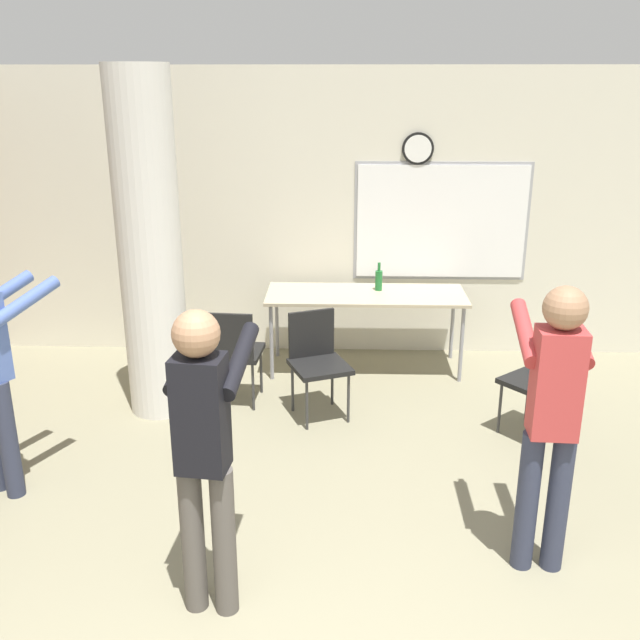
# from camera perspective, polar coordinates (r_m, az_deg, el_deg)

# --- Properties ---
(wall_back) EXTENTS (8.00, 0.15, 2.80)m
(wall_back) POSITION_cam_1_polar(r_m,az_deg,el_deg) (7.11, 0.58, 8.40)
(wall_back) COLOR beige
(wall_back) RESTS_ON ground_plane
(support_pillar) EXTENTS (0.51, 0.51, 2.80)m
(support_pillar) POSITION_cam_1_polar(r_m,az_deg,el_deg) (5.87, -13.47, 5.61)
(support_pillar) COLOR silver
(support_pillar) RESTS_ON ground_plane
(folding_table) EXTENTS (1.87, 0.70, 0.76)m
(folding_table) POSITION_cam_1_polar(r_m,az_deg,el_deg) (6.74, 3.70, 1.75)
(folding_table) COLOR tan
(folding_table) RESTS_ON ground_plane
(bottle_on_table) EXTENTS (0.07, 0.07, 0.27)m
(bottle_on_table) POSITION_cam_1_polar(r_m,az_deg,el_deg) (6.81, 4.72, 3.23)
(bottle_on_table) COLOR #1E6B2D
(bottle_on_table) RESTS_ON folding_table
(chair_mid_room) EXTENTS (0.62, 0.62, 0.87)m
(chair_mid_room) POSITION_cam_1_polar(r_m,az_deg,el_deg) (5.74, 17.52, -4.45)
(chair_mid_room) COLOR black
(chair_mid_room) RESTS_ON ground_plane
(chair_table_front) EXTENTS (0.57, 0.57, 0.87)m
(chair_table_front) POSITION_cam_1_polar(r_m,az_deg,el_deg) (5.88, -0.25, -2.96)
(chair_table_front) COLOR black
(chair_table_front) RESTS_ON ground_plane
(chair_table_left) EXTENTS (0.47, 0.47, 0.87)m
(chair_table_left) POSITION_cam_1_polar(r_m,az_deg,el_deg) (6.09, -6.93, -2.31)
(chair_table_left) COLOR black
(chair_table_left) RESTS_ON ground_plane
(person_playing_front) EXTENTS (0.42, 0.68, 1.68)m
(person_playing_front) POSITION_cam_1_polar(r_m,az_deg,el_deg) (3.63, -9.25, -9.53)
(person_playing_front) COLOR #514C47
(person_playing_front) RESTS_ON ground_plane
(person_playing_side) EXTENTS (0.39, 0.67, 1.70)m
(person_playing_side) POSITION_cam_1_polar(r_m,az_deg,el_deg) (4.09, 18.08, -6.74)
(person_playing_side) COLOR #2D3347
(person_playing_side) RESTS_ON ground_plane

